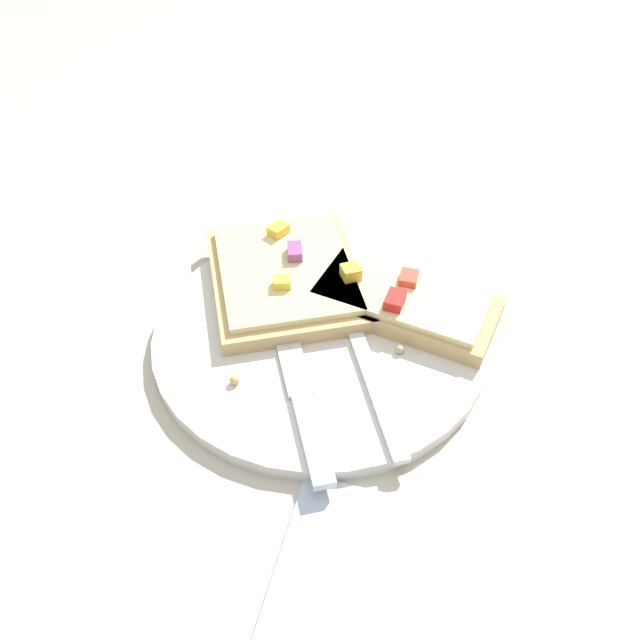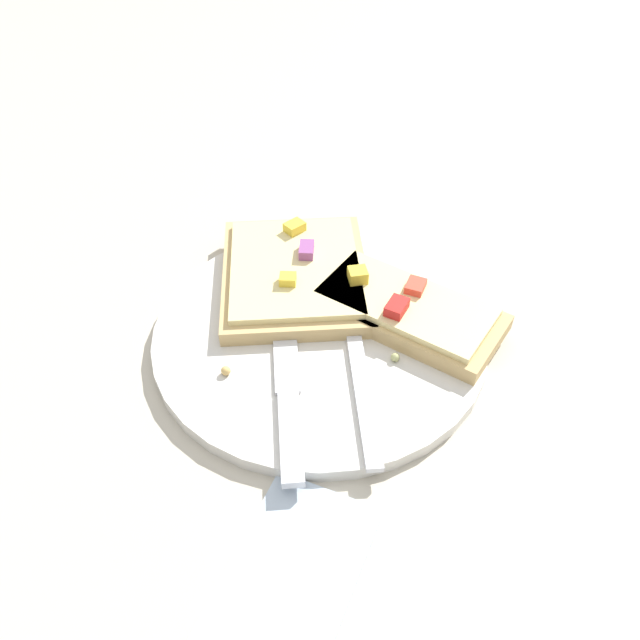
{
  "view_description": "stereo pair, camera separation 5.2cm",
  "coord_description": "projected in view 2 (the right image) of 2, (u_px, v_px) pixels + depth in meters",
  "views": [
    {
      "loc": [
        -0.36,
        -0.1,
        0.38
      ],
      "look_at": [
        0.0,
        0.0,
        0.02
      ],
      "focal_mm": 35.0,
      "sensor_mm": 36.0,
      "label": 1
    },
    {
      "loc": [
        -0.35,
        -0.15,
        0.38
      ],
      "look_at": [
        0.0,
        0.0,
        0.02
      ],
      "focal_mm": 35.0,
      "sensor_mm": 36.0,
      "label": 2
    }
  ],
  "objects": [
    {
      "name": "pizza_slice_main",
      "position": [
        295.0,
        273.0,
        0.57
      ],
      "size": [
        0.2,
        0.19,
        0.03
      ],
      "rotation": [
        0.0,
        0.0,
        3.61
      ],
      "color": "tan",
      "rests_on": "plate"
    },
    {
      "name": "knife",
      "position": [
        288.0,
        385.0,
        0.48
      ],
      "size": [
        0.2,
        0.11,
        0.01
      ],
      "rotation": [
        0.0,
        0.0,
        6.76
      ],
      "color": "silver",
      "rests_on": "plate"
    },
    {
      "name": "napkin",
      "position": [
        290.0,
        576.0,
        0.39
      ],
      "size": [
        0.13,
        0.08,
        0.01
      ],
      "color": "silver",
      "rests_on": "ground"
    },
    {
      "name": "plate",
      "position": [
        320.0,
        333.0,
        0.53
      ],
      "size": [
        0.28,
        0.28,
        0.01
      ],
      "color": "silver",
      "rests_on": "ground"
    },
    {
      "name": "fork",
      "position": [
        354.0,
        341.0,
        0.52
      ],
      "size": [
        0.21,
        0.12,
        0.01
      ],
      "rotation": [
        0.0,
        0.0,
        6.76
      ],
      "color": "silver",
      "rests_on": "plate"
    },
    {
      "name": "crumb_scatter",
      "position": [
        308.0,
        349.0,
        0.51
      ],
      "size": [
        0.16,
        0.13,
        0.01
      ],
      "color": "tan",
      "rests_on": "plate"
    },
    {
      "name": "pizza_slice_corner",
      "position": [
        405.0,
        309.0,
        0.53
      ],
      "size": [
        0.11,
        0.18,
        0.03
      ],
      "rotation": [
        0.0,
        0.0,
        4.52
      ],
      "color": "tan",
      "rests_on": "plate"
    },
    {
      "name": "ground_plane",
      "position": [
        320.0,
        338.0,
        0.54
      ],
      "size": [
        4.0,
        4.0,
        0.0
      ],
      "primitive_type": "plane",
      "color": "#BCB29E"
    }
  ]
}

